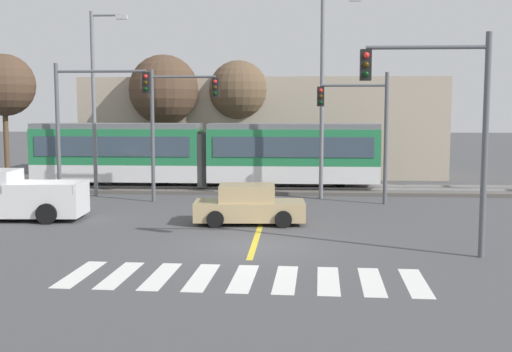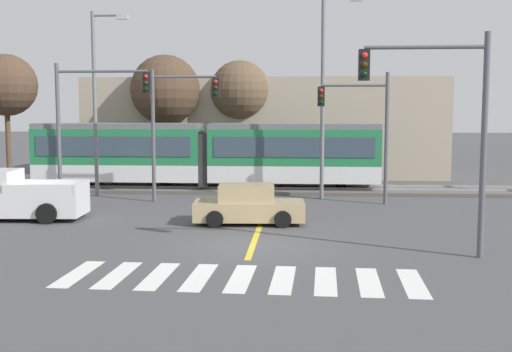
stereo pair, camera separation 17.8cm
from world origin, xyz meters
TOP-DOWN VIEW (x-y plane):
  - ground_plane at (0.00, 0.00)m, footprint 200.00×200.00m
  - track_bed at (0.00, 14.02)m, footprint 120.00×4.00m
  - rail_near at (0.00, 13.30)m, footprint 120.00×0.08m
  - rail_far at (0.00, 14.74)m, footprint 120.00×0.08m
  - light_rail_tram at (-3.62, 14.02)m, footprint 18.50×2.64m
  - crosswalk_stripe_0 at (-4.40, -3.83)m, footprint 0.65×2.82m
  - crosswalk_stripe_1 at (-3.30, -3.87)m, footprint 0.65×2.82m
  - crosswalk_stripe_2 at (-2.20, -3.90)m, footprint 0.65×2.82m
  - crosswalk_stripe_3 at (-1.10, -3.94)m, footprint 0.65×2.82m
  - crosswalk_stripe_4 at (0.00, -3.98)m, footprint 0.65×2.82m
  - crosswalk_stripe_5 at (1.10, -4.01)m, footprint 0.65×2.82m
  - crosswalk_stripe_6 at (2.20, -4.05)m, footprint 0.65×2.82m
  - crosswalk_stripe_7 at (3.30, -4.09)m, footprint 0.65×2.82m
  - crosswalk_stripe_8 at (4.40, -4.12)m, footprint 0.65×2.82m
  - lane_centre_line at (0.00, 5.02)m, footprint 0.20×14.00m
  - sedan_crossing at (-0.46, 3.99)m, footprint 4.30×2.11m
  - pickup_truck at (-9.93, 4.29)m, footprint 5.50×2.45m
  - traffic_light_near_right at (5.66, -1.13)m, footprint 3.75×0.38m
  - traffic_light_mid_left at (-7.77, 7.40)m, footprint 4.25×0.38m
  - traffic_light_far_left at (-4.39, 9.55)m, footprint 3.25×0.38m
  - traffic_light_far_right at (4.35, 9.46)m, footprint 3.25×0.38m
  - street_lamp_west at (-8.63, 11.29)m, footprint 1.88×0.28m
  - street_lamp_centre at (2.68, 11.12)m, footprint 1.91×0.28m
  - bare_tree_far_west at (-16.67, 18.37)m, footprint 3.81×3.81m
  - bare_tree_west at (-6.83, 18.83)m, footprint 4.26×4.26m
  - bare_tree_east at (-2.33, 19.74)m, footprint 3.68×3.68m
  - building_backdrop_far at (-0.91, 22.31)m, footprint 23.06×6.00m

SIDE VIEW (x-z plane):
  - ground_plane at x=0.00m, z-range 0.00..0.00m
  - lane_centre_line at x=0.00m, z-range 0.00..0.01m
  - crosswalk_stripe_0 at x=-4.40m, z-range 0.00..0.01m
  - crosswalk_stripe_1 at x=-3.30m, z-range 0.00..0.01m
  - crosswalk_stripe_2 at x=-2.20m, z-range 0.00..0.01m
  - crosswalk_stripe_3 at x=-1.10m, z-range 0.00..0.01m
  - crosswalk_stripe_4 at x=0.00m, z-range 0.00..0.01m
  - crosswalk_stripe_5 at x=1.10m, z-range 0.00..0.01m
  - crosswalk_stripe_6 at x=2.20m, z-range 0.00..0.01m
  - crosswalk_stripe_7 at x=3.30m, z-range 0.00..0.01m
  - crosswalk_stripe_8 at x=4.40m, z-range 0.00..0.01m
  - track_bed at x=0.00m, z-range 0.00..0.18m
  - rail_near at x=0.00m, z-range 0.18..0.28m
  - rail_far at x=0.00m, z-range 0.18..0.28m
  - sedan_crossing at x=-0.46m, z-range -0.06..1.46m
  - pickup_truck at x=-9.93m, z-range -0.15..1.83m
  - light_rail_tram at x=-3.62m, z-range 0.33..3.76m
  - building_backdrop_far at x=-0.91m, z-range 0.00..6.35m
  - traffic_light_far_right at x=4.35m, z-range 0.87..6.92m
  - traffic_light_far_left at x=-4.39m, z-range 1.00..7.21m
  - traffic_light_mid_left at x=-7.77m, z-range 1.08..7.46m
  - traffic_light_near_right at x=5.66m, z-range 1.04..7.64m
  - street_lamp_west at x=-8.63m, z-range 0.55..9.71m
  - street_lamp_centre at x=2.68m, z-range 0.56..10.44m
  - bare_tree_east at x=-2.33m, z-range 1.82..9.21m
  - bare_tree_west at x=-6.83m, z-range 1.69..9.37m
  - bare_tree_far_west at x=-16.67m, z-range 1.94..9.69m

